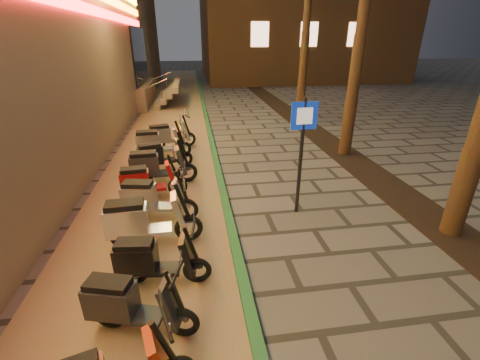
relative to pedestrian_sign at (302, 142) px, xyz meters
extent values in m
plane|color=#474442|center=(-0.71, -3.32, -1.69)|extent=(120.00, 120.00, 0.00)
cube|color=#8C7251|center=(-3.31, 6.68, -1.68)|extent=(3.40, 60.00, 0.01)
cube|color=#256231|center=(-1.61, 6.68, -1.64)|extent=(0.18, 60.00, 0.10)
cube|color=black|center=(2.89, 1.68, -1.68)|extent=(1.20, 40.00, 0.02)
cube|color=black|center=(-5.16, 14.68, 1.11)|extent=(0.08, 5.00, 3.00)
cube|color=gray|center=(-7.21, 14.68, -1.09)|extent=(5.00, 6.00, 1.20)
cube|color=#FF1414|center=(-5.16, 2.68, 2.81)|extent=(0.06, 26.00, 0.28)
cube|color=gray|center=(-4.21, 14.68, -1.54)|extent=(0.35, 5.00, 0.30)
cube|color=gray|center=(-3.86, 14.68, -1.24)|extent=(0.35, 5.00, 0.30)
cube|color=gray|center=(-3.51, 14.68, -0.94)|extent=(0.35, 5.00, 0.30)
cube|color=gray|center=(-3.16, 14.68, -0.64)|extent=(0.35, 5.00, 0.30)
cylinder|color=silver|center=(-4.61, 12.68, -0.44)|extent=(2.09, 0.06, 0.81)
cylinder|color=silver|center=(-4.61, 16.68, -0.44)|extent=(2.09, 0.06, 0.81)
cube|color=#F6B187|center=(3.29, 20.65, 2.31)|extent=(1.40, 0.06, 1.80)
cube|color=#F6B187|center=(7.29, 20.65, 2.31)|extent=(1.40, 0.06, 1.80)
cube|color=#F6B187|center=(11.29, 20.65, 2.31)|extent=(1.40, 0.06, 1.80)
cylinder|color=#472D19|center=(2.89, 3.68, 1.16)|extent=(0.40, 0.40, 5.70)
cylinder|color=#472D19|center=(2.89, 8.68, 1.29)|extent=(0.40, 0.40, 5.95)
cylinder|color=black|center=(0.00, 0.01, -0.38)|extent=(0.08, 0.08, 2.61)
cube|color=#0E2FB9|center=(0.00, -0.01, 0.55)|extent=(0.57, 0.07, 0.57)
cube|color=white|center=(0.00, -0.03, 0.55)|extent=(0.33, 0.04, 0.33)
cube|color=maroon|center=(-2.77, -3.84, -1.11)|extent=(0.35, 0.44, 0.67)
cylinder|color=black|center=(-2.71, -3.82, -0.92)|extent=(0.27, 0.14, 0.71)
cylinder|color=black|center=(-2.66, -3.81, -0.62)|extent=(0.19, 0.55, 0.04)
torus|color=black|center=(-3.56, -2.80, -1.45)|extent=(0.49, 0.22, 0.48)
cylinder|color=silver|center=(-3.56, -2.80, -1.45)|extent=(0.15, 0.12, 0.13)
torus|color=black|center=(-2.56, -3.08, -1.45)|extent=(0.49, 0.22, 0.48)
cylinder|color=silver|center=(-2.56, -3.08, -1.45)|extent=(0.15, 0.12, 0.13)
cube|color=#242629|center=(-3.07, -2.93, -1.41)|extent=(0.57, 0.44, 0.07)
cube|color=#242629|center=(-3.49, -2.82, -1.18)|extent=(0.72, 0.51, 0.46)
cube|color=black|center=(-3.49, -2.82, -0.92)|extent=(0.63, 0.44, 0.11)
cube|color=#242629|center=(-2.69, -3.04, -1.14)|extent=(0.34, 0.42, 0.65)
cylinder|color=black|center=(-2.63, -3.06, -0.95)|extent=(0.26, 0.13, 0.68)
cylinder|color=black|center=(-2.58, -3.07, -0.66)|extent=(0.18, 0.53, 0.04)
cube|color=#242629|center=(-2.56, -3.08, -1.34)|extent=(0.23, 0.18, 0.06)
torus|color=black|center=(-3.36, -1.94, -1.45)|extent=(0.48, 0.14, 0.47)
cylinder|color=silver|center=(-3.36, -1.94, -1.45)|extent=(0.14, 0.10, 0.13)
torus|color=black|center=(-2.34, -2.05, -1.45)|extent=(0.48, 0.14, 0.47)
cylinder|color=silver|center=(-2.34, -2.05, -1.45)|extent=(0.14, 0.10, 0.13)
cube|color=black|center=(-2.86, -1.99, -1.41)|extent=(0.53, 0.36, 0.07)
cube|color=black|center=(-3.29, -1.95, -1.19)|extent=(0.67, 0.42, 0.46)
cube|color=black|center=(-3.29, -1.95, -0.92)|extent=(0.60, 0.35, 0.11)
cube|color=black|center=(-2.47, -2.04, -1.14)|extent=(0.28, 0.39, 0.64)
cylinder|color=black|center=(-2.41, -2.04, -0.96)|extent=(0.26, 0.09, 0.68)
cylinder|color=black|center=(-2.36, -2.05, -0.67)|extent=(0.10, 0.53, 0.04)
cube|color=black|center=(-2.34, -2.05, -1.34)|extent=(0.21, 0.15, 0.05)
torus|color=black|center=(-3.69, -0.89, -1.41)|extent=(0.57, 0.14, 0.56)
cylinder|color=silver|center=(-3.69, -0.89, -1.41)|extent=(0.16, 0.12, 0.15)
torus|color=black|center=(-2.48, -0.82, -1.41)|extent=(0.57, 0.14, 0.56)
cylinder|color=silver|center=(-2.48, -0.82, -1.41)|extent=(0.16, 0.12, 0.15)
cube|color=silver|center=(-3.09, -0.86, -1.36)|extent=(0.61, 0.40, 0.09)
cube|color=silver|center=(-3.60, -0.89, -1.09)|extent=(0.78, 0.45, 0.54)
cube|color=black|center=(-3.60, -0.89, -0.78)|extent=(0.69, 0.38, 0.13)
cube|color=silver|center=(-2.63, -0.83, -1.04)|extent=(0.31, 0.45, 0.76)
cylinder|color=black|center=(-2.55, -0.83, -0.82)|extent=(0.30, 0.09, 0.80)
cylinder|color=black|center=(-2.50, -0.82, -0.48)|extent=(0.08, 0.63, 0.05)
cube|color=silver|center=(-2.48, -0.82, -1.28)|extent=(0.25, 0.16, 0.06)
torus|color=black|center=(-3.61, 0.22, -1.43)|extent=(0.53, 0.20, 0.52)
cylinder|color=silver|center=(-3.61, 0.22, -1.43)|extent=(0.16, 0.12, 0.14)
torus|color=black|center=(-2.52, 0.00, -1.43)|extent=(0.53, 0.20, 0.52)
cylinder|color=silver|center=(-2.52, 0.00, -1.43)|extent=(0.16, 0.12, 0.14)
cube|color=#9A9AA2|center=(-3.07, 0.11, -1.39)|extent=(0.60, 0.44, 0.08)
cube|color=#9A9AA2|center=(-3.53, 0.20, -1.14)|extent=(0.75, 0.50, 0.50)
cube|color=black|center=(-3.53, 0.20, -0.86)|extent=(0.66, 0.43, 0.12)
cube|color=#9A9AA2|center=(-2.65, 0.03, -1.09)|extent=(0.34, 0.44, 0.70)
cylinder|color=black|center=(-2.58, 0.02, -0.89)|extent=(0.28, 0.12, 0.73)
cylinder|color=black|center=(-2.54, 0.01, -0.58)|extent=(0.15, 0.57, 0.04)
cube|color=#9A9AA2|center=(-2.52, 0.00, -1.31)|extent=(0.24, 0.18, 0.06)
torus|color=black|center=(-3.83, 1.10, -1.44)|extent=(0.51, 0.16, 0.50)
cylinder|color=silver|center=(-3.83, 1.10, -1.44)|extent=(0.15, 0.11, 0.14)
torus|color=black|center=(-2.75, 1.24, -1.44)|extent=(0.51, 0.16, 0.50)
cylinder|color=silver|center=(-2.75, 1.24, -1.44)|extent=(0.15, 0.11, 0.14)
cube|color=maroon|center=(-3.30, 1.17, -1.40)|extent=(0.57, 0.39, 0.08)
cube|color=maroon|center=(-3.75, 1.11, -1.16)|extent=(0.72, 0.45, 0.48)
cube|color=black|center=(-3.75, 1.11, -0.88)|extent=(0.63, 0.38, 0.12)
cube|color=maroon|center=(-2.89, 1.23, -1.11)|extent=(0.30, 0.42, 0.68)
cylinder|color=black|center=(-2.82, 1.23, -0.92)|extent=(0.27, 0.10, 0.71)
cylinder|color=black|center=(-2.77, 1.24, -0.61)|extent=(0.11, 0.56, 0.04)
cube|color=maroon|center=(-2.75, 1.24, -1.32)|extent=(0.23, 0.16, 0.06)
torus|color=black|center=(-3.71, 1.97, -1.41)|extent=(0.57, 0.16, 0.56)
cylinder|color=silver|center=(-3.71, 1.97, -1.41)|extent=(0.16, 0.12, 0.15)
torus|color=black|center=(-2.51, 2.08, -1.41)|extent=(0.57, 0.16, 0.56)
cylinder|color=silver|center=(-2.51, 2.08, -1.41)|extent=(0.16, 0.12, 0.15)
cube|color=#27292C|center=(-3.12, 2.03, -1.37)|extent=(0.62, 0.42, 0.09)
cube|color=#27292C|center=(-3.62, 1.98, -1.10)|extent=(0.79, 0.47, 0.54)
cube|color=black|center=(-3.62, 1.98, -0.79)|extent=(0.69, 0.40, 0.13)
cube|color=#27292C|center=(-2.66, 2.07, -1.04)|extent=(0.32, 0.45, 0.76)
cylinder|color=black|center=(-2.58, 2.07, -0.83)|extent=(0.30, 0.10, 0.80)
cylinder|color=black|center=(-2.53, 2.08, -0.48)|extent=(0.10, 0.63, 0.05)
cube|color=#27292C|center=(-2.51, 2.08, -1.28)|extent=(0.25, 0.17, 0.06)
torus|color=black|center=(-3.64, 2.92, -1.43)|extent=(0.52, 0.25, 0.51)
cylinder|color=silver|center=(-3.64, 2.92, -1.43)|extent=(0.16, 0.14, 0.14)
torus|color=black|center=(-2.59, 3.26, -1.43)|extent=(0.52, 0.25, 0.51)
cylinder|color=silver|center=(-2.59, 3.26, -1.43)|extent=(0.16, 0.14, 0.14)
cube|color=black|center=(-3.13, 3.09, -1.39)|extent=(0.62, 0.49, 0.08)
cube|color=black|center=(-3.57, 2.94, -1.15)|extent=(0.77, 0.57, 0.49)
cube|color=black|center=(-3.57, 2.94, -0.86)|extent=(0.68, 0.49, 0.12)
cube|color=black|center=(-2.72, 3.22, -1.10)|extent=(0.37, 0.46, 0.69)
cylinder|color=black|center=(-2.66, 3.24, -0.90)|extent=(0.28, 0.15, 0.73)
cylinder|color=black|center=(-2.61, 3.25, -0.59)|extent=(0.22, 0.56, 0.04)
cube|color=black|center=(-2.59, 3.26, -1.31)|extent=(0.25, 0.20, 0.06)
torus|color=black|center=(-3.86, 4.12, -1.41)|extent=(0.56, 0.15, 0.56)
cylinder|color=silver|center=(-3.86, 4.12, -1.41)|extent=(0.16, 0.12, 0.15)
torus|color=black|center=(-2.66, 4.22, -1.41)|extent=(0.56, 0.15, 0.56)
cylinder|color=silver|center=(-2.66, 4.22, -1.41)|extent=(0.16, 0.12, 0.15)
cube|color=#B9BABE|center=(-3.27, 4.17, -1.37)|extent=(0.62, 0.41, 0.09)
cube|color=#B9BABE|center=(-3.77, 4.13, -1.10)|extent=(0.78, 0.47, 0.54)
cube|color=black|center=(-3.77, 4.13, -0.79)|extent=(0.69, 0.40, 0.13)
cube|color=#B9BABE|center=(-2.81, 4.21, -1.05)|extent=(0.32, 0.45, 0.75)
cylinder|color=black|center=(-2.74, 4.21, -0.83)|extent=(0.30, 0.10, 0.79)
cylinder|color=black|center=(-2.68, 4.22, -0.49)|extent=(0.10, 0.62, 0.05)
cube|color=#B9BABE|center=(-2.66, 4.22, -1.28)|extent=(0.25, 0.17, 0.06)
torus|color=black|center=(-3.54, 5.03, -1.42)|extent=(0.53, 0.26, 0.53)
cylinder|color=silver|center=(-3.54, 5.03, -1.42)|extent=(0.17, 0.14, 0.14)
torus|color=black|center=(-2.46, 5.37, -1.42)|extent=(0.53, 0.26, 0.53)
cylinder|color=silver|center=(-2.46, 5.37, -1.42)|extent=(0.17, 0.14, 0.14)
cube|color=#95949C|center=(-3.01, 5.19, -1.38)|extent=(0.64, 0.50, 0.08)
cube|color=#95949C|center=(-3.46, 5.05, -1.13)|extent=(0.80, 0.58, 0.51)
cube|color=black|center=(-3.46, 5.05, -0.83)|extent=(0.70, 0.50, 0.12)
cube|color=#95949C|center=(-2.59, 5.33, -1.08)|extent=(0.38, 0.47, 0.72)
cylinder|color=black|center=(-2.52, 5.35, -0.88)|extent=(0.29, 0.15, 0.75)
cylinder|color=black|center=(-2.48, 5.36, -0.55)|extent=(0.22, 0.58, 0.04)
cube|color=#95949C|center=(-2.46, 5.37, -1.30)|extent=(0.26, 0.20, 0.06)
camera|label=1|loc=(-2.26, -6.29, 2.00)|focal=24.00mm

